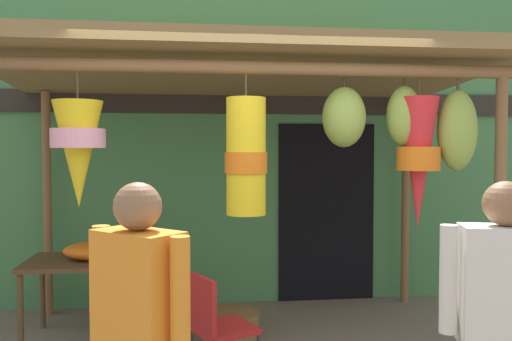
{
  "coord_description": "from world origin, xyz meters",
  "views": [
    {
      "loc": [
        -0.46,
        -3.51,
        1.72
      ],
      "look_at": [
        0.13,
        1.27,
        1.52
      ],
      "focal_mm": 37.38,
      "sensor_mm": 36.0,
      "label": 1
    }
  ],
  "objects_px": {
    "display_table": "(109,266)",
    "wicker_basket_by_table": "(230,326)",
    "folding_chair": "(214,322)",
    "vendor_in_orange": "(139,329)",
    "flower_heap_on_table": "(100,250)",
    "customer_foreground": "(504,317)"
  },
  "relations": [
    {
      "from": "wicker_basket_by_table",
      "to": "display_table",
      "type": "bearing_deg",
      "value": 170.4
    },
    {
      "from": "folding_chair",
      "to": "wicker_basket_by_table",
      "type": "height_order",
      "value": "folding_chair"
    },
    {
      "from": "flower_heap_on_table",
      "to": "customer_foreground",
      "type": "distance_m",
      "value": 3.44
    },
    {
      "from": "display_table",
      "to": "vendor_in_orange",
      "type": "relative_size",
      "value": 0.91
    },
    {
      "from": "folding_chair",
      "to": "vendor_in_orange",
      "type": "relative_size",
      "value": 0.53
    },
    {
      "from": "customer_foreground",
      "to": "display_table",
      "type": "bearing_deg",
      "value": 130.48
    },
    {
      "from": "display_table",
      "to": "folding_chair",
      "type": "height_order",
      "value": "folding_chair"
    },
    {
      "from": "display_table",
      "to": "wicker_basket_by_table",
      "type": "relative_size",
      "value": 2.73
    },
    {
      "from": "flower_heap_on_table",
      "to": "customer_foreground",
      "type": "relative_size",
      "value": 0.4
    },
    {
      "from": "folding_chair",
      "to": "vendor_in_orange",
      "type": "height_order",
      "value": "vendor_in_orange"
    },
    {
      "from": "display_table",
      "to": "flower_heap_on_table",
      "type": "relative_size",
      "value": 2.31
    },
    {
      "from": "display_table",
      "to": "wicker_basket_by_table",
      "type": "xyz_separation_m",
      "value": [
        1.09,
        -0.18,
        -0.53
      ]
    },
    {
      "from": "folding_chair",
      "to": "display_table",
      "type": "bearing_deg",
      "value": 126.67
    },
    {
      "from": "wicker_basket_by_table",
      "to": "customer_foreground",
      "type": "height_order",
      "value": "customer_foreground"
    },
    {
      "from": "folding_chair",
      "to": "customer_foreground",
      "type": "height_order",
      "value": "customer_foreground"
    },
    {
      "from": "flower_heap_on_table",
      "to": "wicker_basket_by_table",
      "type": "bearing_deg",
      "value": -7.63
    },
    {
      "from": "flower_heap_on_table",
      "to": "folding_chair",
      "type": "bearing_deg",
      "value": -50.63
    },
    {
      "from": "display_table",
      "to": "wicker_basket_by_table",
      "type": "bearing_deg",
      "value": -9.6
    },
    {
      "from": "display_table",
      "to": "flower_heap_on_table",
      "type": "xyz_separation_m",
      "value": [
        -0.07,
        -0.03,
        0.15
      ]
    },
    {
      "from": "flower_heap_on_table",
      "to": "customer_foreground",
      "type": "xyz_separation_m",
      "value": [
        2.28,
        -2.57,
        0.11
      ]
    },
    {
      "from": "folding_chair",
      "to": "wicker_basket_by_table",
      "type": "xyz_separation_m",
      "value": [
        0.19,
        1.03,
        -0.38
      ]
    },
    {
      "from": "display_table",
      "to": "wicker_basket_by_table",
      "type": "height_order",
      "value": "display_table"
    }
  ]
}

